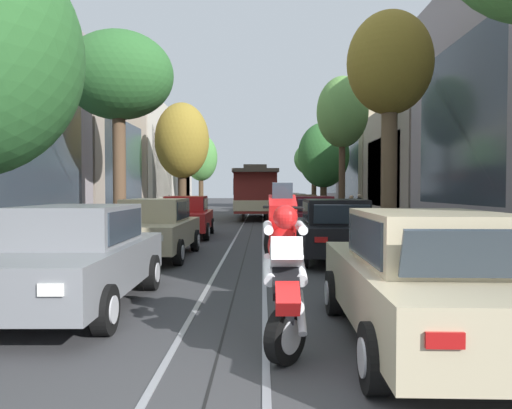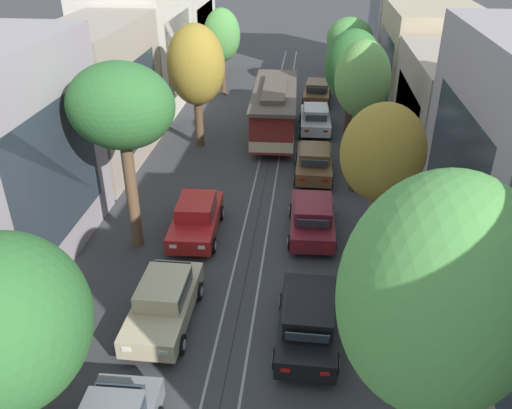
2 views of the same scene
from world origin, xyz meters
name	(u,v)px [view 1 (image 1 of 2)]	position (x,y,z in m)	size (l,w,h in m)	color
ground_plane	(252,228)	(0.00, 19.22, 0.00)	(160.00, 160.00, 0.00)	#38383A
trolley_track_rails	(253,223)	(0.00, 22.03, 0.00)	(1.14, 56.06, 0.01)	gray
building_facade_left	(86,153)	(-9.37, 22.74, 3.90)	(5.67, 47.76, 8.37)	gray
building_facade_right	(427,142)	(9.39, 22.13, 4.42)	(5.57, 47.76, 10.12)	gray
parked_car_grey_near_left	(76,256)	(-2.39, 3.73, 0.80)	(2.05, 4.38, 1.58)	slate
parked_car_beige_second_left	(155,228)	(-2.40, 9.19, 0.80)	(2.02, 4.37, 1.58)	#C1B28E
parked_car_red_mid_left	(186,216)	(-2.47, 14.77, 0.80)	(2.12, 4.41, 1.58)	red
parked_car_beige_near_right	(426,278)	(2.40, 1.99, 0.80)	(2.05, 4.38, 1.58)	#C1B28E
parked_car_black_second_right	(334,229)	(2.36, 8.79, 0.80)	(2.05, 4.38, 1.58)	black
parked_car_maroon_mid_right	(311,216)	(2.43, 15.29, 0.80)	(2.07, 4.39, 1.58)	maroon
parked_car_brown_fourth_right	(300,209)	(2.47, 21.11, 0.80)	(2.01, 4.36, 1.58)	brown
parked_car_white_fifth_right	(293,205)	(2.50, 27.79, 0.80)	(2.09, 4.40, 1.58)	silver
parked_car_brown_sixth_right	(289,203)	(2.59, 33.63, 0.80)	(2.12, 4.41, 1.58)	brown
street_tree_kerb_left_second	(119,78)	(-4.73, 13.67, 5.89)	(3.99, 3.20, 7.59)	brown
street_tree_kerb_left_mid	(182,141)	(-4.29, 24.62, 4.71)	(3.22, 3.23, 7.01)	#4C3826
street_tree_kerb_left_fourth	(201,158)	(-4.49, 34.79, 4.38)	(2.66, 2.24, 6.32)	#4C3826
street_tree_kerb_right_second	(390,69)	(4.36, 10.99, 5.49)	(2.60, 2.21, 7.25)	brown
street_tree_kerb_right_mid	(342,113)	(4.38, 19.57, 5.54)	(2.49, 2.63, 7.33)	#4C3826
street_tree_kerb_right_fourth	(324,156)	(4.56, 27.91, 4.10)	(3.40, 2.76, 6.29)	#4C3826
street_tree_kerb_right_far	(314,159)	(4.72, 35.12, 4.30)	(3.27, 3.17, 5.78)	#4C3826
cable_car_trolley	(254,192)	(0.00, 26.17, 1.66)	(2.83, 9.18, 3.28)	maroon
motorcycle_with_rider	(284,264)	(0.73, 1.74, 1.00)	(0.48, 1.80, 1.91)	black
pedestrian_on_left_pavement	(359,207)	(5.69, 21.76, 0.91)	(0.55, 0.41, 1.61)	slate
pedestrian_on_right_pavement	(351,209)	(4.97, 20.20, 0.88)	(0.55, 0.39, 1.56)	#4C4233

